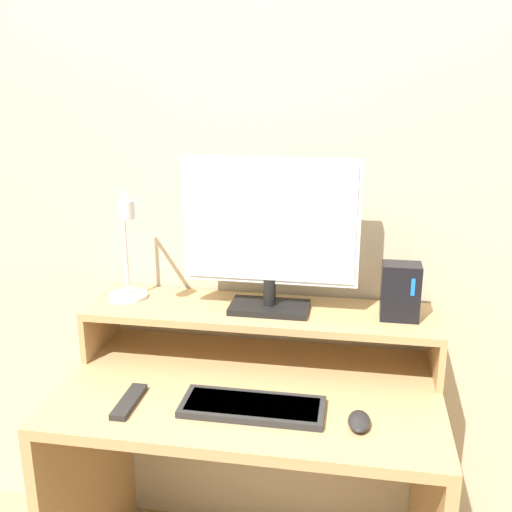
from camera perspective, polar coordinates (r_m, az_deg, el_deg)
name	(u,v)px	position (r m, az deg, el deg)	size (l,w,h in m)	color
wall_back	(270,175)	(1.82, 1.33, 7.70)	(6.00, 0.05, 2.50)	beige
desk	(250,456)	(1.79, -0.54, -18.50)	(1.03, 0.60, 0.73)	tan
monitor_shelf	(261,317)	(1.77, 0.44, -5.80)	(1.03, 0.26, 0.16)	tan
monitor	(270,231)	(1.67, 1.35, 2.39)	(0.50, 0.13, 0.44)	black
desk_lamp	(127,259)	(1.80, -12.15, -0.32)	(0.15, 0.22, 0.34)	silver
router_dock	(400,291)	(1.71, 13.59, -3.30)	(0.11, 0.08, 0.16)	black
keyboard	(253,407)	(1.56, -0.33, -14.14)	(0.36, 0.14, 0.02)	#282828
mouse	(359,421)	(1.52, 9.79, -15.24)	(0.05, 0.10, 0.03)	black
remote_control	(129,402)	(1.62, -12.00, -13.40)	(0.04, 0.16, 0.02)	black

